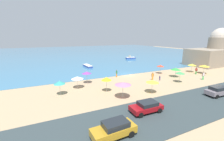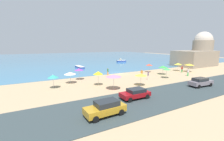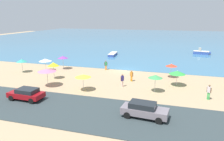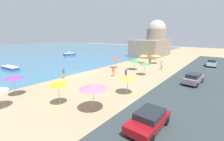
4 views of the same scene
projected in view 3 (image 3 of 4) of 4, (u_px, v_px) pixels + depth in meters
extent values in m
plane|color=tan|center=(125.00, 70.00, 38.99)|extent=(160.00, 160.00, 0.00)
cube|color=teal|center=(156.00, 39.00, 90.01)|extent=(150.00, 110.00, 0.05)
cube|color=#313C3F|center=(84.00, 111.00, 22.28)|extent=(80.00, 8.00, 0.06)
cylinder|color=#B2B2B7|center=(46.00, 66.00, 38.29)|extent=(0.05, 0.05, 1.80)
cone|color=white|center=(45.00, 60.00, 38.03)|extent=(2.17, 2.17, 0.43)
sphere|color=silver|center=(45.00, 59.00, 37.97)|extent=(0.08, 0.08, 0.08)
cylinder|color=#B2B2B7|center=(155.00, 85.00, 27.68)|extent=(0.05, 0.05, 1.92)
cone|color=#409B54|center=(155.00, 77.00, 27.41)|extent=(1.80, 1.80, 0.39)
sphere|color=silver|center=(155.00, 75.00, 27.35)|extent=(0.08, 0.08, 0.08)
cylinder|color=#B2B2B7|center=(22.00, 67.00, 37.33)|extent=(0.05, 0.05, 1.89)
cone|color=teal|center=(22.00, 60.00, 37.05)|extent=(1.79, 1.79, 0.48)
sphere|color=silver|center=(21.00, 59.00, 36.99)|extent=(0.08, 0.08, 0.08)
cylinder|color=#B2B2B7|center=(83.00, 84.00, 28.18)|extent=(0.05, 0.05, 1.87)
cone|color=yellow|center=(83.00, 76.00, 27.92)|extent=(2.07, 2.07, 0.36)
sphere|color=silver|center=(83.00, 74.00, 27.87)|extent=(0.08, 0.08, 0.08)
cylinder|color=#B2B2B7|center=(177.00, 80.00, 30.13)|extent=(0.05, 0.05, 1.74)
cone|color=green|center=(177.00, 72.00, 29.87)|extent=(2.21, 2.21, 0.47)
sphere|color=silver|center=(177.00, 71.00, 29.81)|extent=(0.08, 0.08, 0.08)
cylinder|color=#B2B2B7|center=(54.00, 72.00, 33.49)|extent=(0.05, 0.05, 2.09)
cone|color=yellow|center=(53.00, 64.00, 33.18)|extent=(1.74, 1.74, 0.55)
sphere|color=silver|center=(53.00, 62.00, 33.11)|extent=(0.08, 0.08, 0.08)
cylinder|color=#B2B2B7|center=(48.00, 79.00, 29.87)|extent=(0.05, 0.05, 2.18)
cone|color=pink|center=(47.00, 70.00, 29.56)|extent=(2.49, 2.49, 0.37)
sphere|color=silver|center=(47.00, 69.00, 29.51)|extent=(0.08, 0.08, 0.08)
cylinder|color=#B2B2B7|center=(63.00, 64.00, 39.50)|extent=(0.05, 0.05, 2.07)
cone|color=purple|center=(63.00, 57.00, 39.21)|extent=(1.88, 1.88, 0.41)
sphere|color=silver|center=(63.00, 56.00, 39.15)|extent=(0.08, 0.08, 0.08)
cylinder|color=#B2B2B7|center=(171.00, 72.00, 34.04)|extent=(0.05, 0.05, 1.90)
cone|color=#E53F26|center=(171.00, 65.00, 33.77)|extent=(1.76, 1.76, 0.38)
sphere|color=silver|center=(171.00, 64.00, 33.72)|extent=(0.08, 0.08, 0.08)
cylinder|color=orange|center=(105.00, 68.00, 39.11)|extent=(0.14, 0.14, 0.81)
cylinder|color=orange|center=(106.00, 68.00, 39.15)|extent=(0.14, 0.14, 0.81)
cube|color=#2D8F56|center=(106.00, 64.00, 38.95)|extent=(0.42, 0.37, 0.64)
sphere|color=brown|center=(106.00, 61.00, 38.84)|extent=(0.22, 0.22, 0.22)
cylinder|color=brown|center=(105.00, 64.00, 38.91)|extent=(0.09, 0.09, 0.58)
cylinder|color=brown|center=(107.00, 64.00, 39.02)|extent=(0.09, 0.09, 0.58)
cylinder|color=orange|center=(131.00, 79.00, 32.39)|extent=(0.14, 0.14, 0.82)
cylinder|color=orange|center=(132.00, 79.00, 32.28)|extent=(0.14, 0.14, 0.82)
cube|color=orange|center=(132.00, 74.00, 32.16)|extent=(0.42, 0.34, 0.65)
sphere|color=#9B7155|center=(132.00, 71.00, 32.05)|extent=(0.22, 0.22, 0.22)
cylinder|color=#9B7155|center=(130.00, 74.00, 32.31)|extent=(0.09, 0.09, 0.58)
cylinder|color=#9B7155|center=(133.00, 74.00, 32.03)|extent=(0.09, 0.09, 0.58)
cylinder|color=#F9D5CB|center=(123.00, 84.00, 29.91)|extent=(0.14, 0.14, 0.87)
cylinder|color=#F9D5CB|center=(122.00, 84.00, 29.82)|extent=(0.14, 0.14, 0.87)
cube|color=navy|center=(122.00, 78.00, 29.67)|extent=(0.40, 0.42, 0.69)
sphere|color=#976953|center=(122.00, 75.00, 29.55)|extent=(0.22, 0.22, 0.22)
cylinder|color=#976953|center=(124.00, 78.00, 29.81)|extent=(0.09, 0.09, 0.62)
cylinder|color=#976953|center=(121.00, 79.00, 29.56)|extent=(0.09, 0.09, 0.62)
cylinder|color=#3FBA59|center=(208.00, 96.00, 25.36)|extent=(0.14, 0.14, 0.88)
cylinder|color=#3FBA59|center=(209.00, 96.00, 25.22)|extent=(0.14, 0.14, 0.88)
cube|color=silver|center=(209.00, 90.00, 25.10)|extent=(0.42, 0.38, 0.70)
sphere|color=brown|center=(210.00, 86.00, 24.98)|extent=(0.22, 0.22, 0.22)
cylinder|color=brown|center=(207.00, 89.00, 25.29)|extent=(0.09, 0.09, 0.63)
cylinder|color=brown|center=(211.00, 91.00, 24.93)|extent=(0.09, 0.09, 0.63)
cube|color=slate|center=(145.00, 111.00, 20.68)|extent=(4.52, 2.07, 0.66)
cube|color=#1E2328|center=(143.00, 105.00, 20.61)|extent=(2.58, 1.71, 0.52)
cylinder|color=black|center=(162.00, 113.00, 20.95)|extent=(0.66, 0.27, 0.64)
cylinder|color=black|center=(159.00, 121.00, 19.50)|extent=(0.66, 0.27, 0.64)
cylinder|color=black|center=(132.00, 109.00, 22.02)|extent=(0.66, 0.27, 0.64)
cylinder|color=black|center=(127.00, 115.00, 20.57)|extent=(0.66, 0.27, 0.64)
cube|color=maroon|center=(26.00, 95.00, 25.13)|extent=(4.07, 1.95, 0.56)
cube|color=#1E2328|center=(27.00, 91.00, 24.94)|extent=(2.30, 1.68, 0.47)
cylinder|color=black|center=(11.00, 98.00, 24.82)|extent=(0.65, 0.24, 0.64)
cylinder|color=black|center=(22.00, 93.00, 26.42)|extent=(0.65, 0.24, 0.64)
cylinder|color=black|center=(31.00, 101.00, 23.98)|extent=(0.65, 0.24, 0.64)
cylinder|color=black|center=(41.00, 96.00, 25.59)|extent=(0.65, 0.24, 0.64)
cube|color=#3551A0|center=(201.00, 53.00, 54.82)|extent=(3.90, 2.29, 0.68)
cube|color=#3551A0|center=(210.00, 53.00, 53.92)|extent=(0.59, 1.01, 0.41)
cube|color=silver|center=(201.00, 51.00, 54.72)|extent=(3.91, 2.37, 0.08)
cube|color=#B2AD9E|center=(200.00, 50.00, 54.79)|extent=(0.76, 1.10, 0.86)
cube|color=#384F9C|center=(113.00, 54.00, 52.78)|extent=(1.79, 4.89, 0.55)
cube|color=#384F9C|center=(115.00, 52.00, 55.23)|extent=(0.81, 0.50, 0.33)
cube|color=silver|center=(113.00, 53.00, 52.70)|extent=(1.87, 4.90, 0.08)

